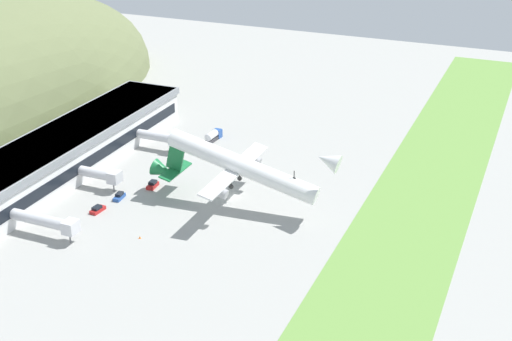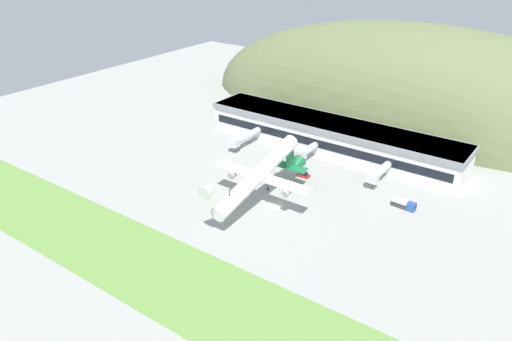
{
  "view_description": "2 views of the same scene",
  "coord_description": "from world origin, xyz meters",
  "px_view_note": "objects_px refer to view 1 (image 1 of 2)",
  "views": [
    {
      "loc": [
        -142.98,
        -66.89,
        79.42
      ],
      "look_at": [
        -1.6,
        -6.88,
        9.02
      ],
      "focal_mm": 50.0,
      "sensor_mm": 36.0,
      "label": 1
    },
    {
      "loc": [
        70.48,
        -109.17,
        75.91
      ],
      "look_at": [
        -7.88,
        0.18,
        9.42
      ],
      "focal_mm": 35.0,
      "sensor_mm": 36.0,
      "label": 2
    }
  ],
  "objects_px": {
    "jetway_1": "(102,175)",
    "cargo_airplane": "(239,167)",
    "service_car_2": "(98,209)",
    "terminal_building": "(57,155)",
    "traffic_cone_0": "(140,237)",
    "service_car_1": "(153,185)",
    "service_car_0": "(119,196)",
    "jetway_2": "(162,137)",
    "jetway_0": "(47,222)",
    "fuel_truck": "(213,136)"
  },
  "relations": [
    {
      "from": "jetway_0",
      "to": "service_car_0",
      "type": "xyz_separation_m",
      "value": [
        22.24,
        -3.87,
        -3.34
      ]
    },
    {
      "from": "jetway_0",
      "to": "jetway_2",
      "type": "xyz_separation_m",
      "value": [
        53.15,
        1.72,
        -0.0
      ]
    },
    {
      "from": "jetway_1",
      "to": "jetway_2",
      "type": "relative_size",
      "value": 0.85
    },
    {
      "from": "jetway_0",
      "to": "service_car_1",
      "type": "distance_m",
      "value": 32.32
    },
    {
      "from": "jetway_2",
      "to": "terminal_building",
      "type": "bearing_deg",
      "value": 147.89
    },
    {
      "from": "traffic_cone_0",
      "to": "service_car_0",
      "type": "bearing_deg",
      "value": 45.18
    },
    {
      "from": "jetway_1",
      "to": "service_car_1",
      "type": "distance_m",
      "value": 12.8
    },
    {
      "from": "terminal_building",
      "to": "service_car_0",
      "type": "bearing_deg",
      "value": -103.19
    },
    {
      "from": "terminal_building",
      "to": "cargo_airplane",
      "type": "relative_size",
      "value": 2.06
    },
    {
      "from": "terminal_building",
      "to": "jetway_0",
      "type": "xyz_separation_m",
      "value": [
        -27.35,
        -17.91,
        -2.08
      ]
    },
    {
      "from": "traffic_cone_0",
      "to": "terminal_building",
      "type": "bearing_deg",
      "value": 61.53
    },
    {
      "from": "traffic_cone_0",
      "to": "cargo_airplane",
      "type": "bearing_deg",
      "value": -31.56
    },
    {
      "from": "terminal_building",
      "to": "service_car_2",
      "type": "distance_m",
      "value": 25.02
    },
    {
      "from": "terminal_building",
      "to": "jetway_2",
      "type": "height_order",
      "value": "terminal_building"
    },
    {
      "from": "terminal_building",
      "to": "jetway_2",
      "type": "bearing_deg",
      "value": -32.11
    },
    {
      "from": "service_car_0",
      "to": "traffic_cone_0",
      "type": "distance_m",
      "value": 20.93
    },
    {
      "from": "jetway_0",
      "to": "service_car_0",
      "type": "relative_size",
      "value": 4.2
    },
    {
      "from": "cargo_airplane",
      "to": "service_car_1",
      "type": "xyz_separation_m",
      "value": [
        0.95,
        24.55,
        -9.81
      ]
    },
    {
      "from": "jetway_2",
      "to": "service_car_2",
      "type": "relative_size",
      "value": 3.28
    },
    {
      "from": "jetway_1",
      "to": "cargo_airplane",
      "type": "relative_size",
      "value": 0.24
    },
    {
      "from": "cargo_airplane",
      "to": "service_car_2",
      "type": "height_order",
      "value": "cargo_airplane"
    },
    {
      "from": "jetway_2",
      "to": "fuel_truck",
      "type": "relative_size",
      "value": 1.88
    },
    {
      "from": "terminal_building",
      "to": "service_car_1",
      "type": "bearing_deg",
      "value": -81.76
    },
    {
      "from": "service_car_2",
      "to": "jetway_0",
      "type": "bearing_deg",
      "value": 168.94
    },
    {
      "from": "jetway_1",
      "to": "jetway_0",
      "type": "bearing_deg",
      "value": -173.57
    },
    {
      "from": "jetway_0",
      "to": "service_car_2",
      "type": "xyz_separation_m",
      "value": [
        14.46,
        -2.83,
        -3.38
      ]
    },
    {
      "from": "jetway_1",
      "to": "fuel_truck",
      "type": "xyz_separation_m",
      "value": [
        40.28,
        -11.22,
        -2.56
      ]
    },
    {
      "from": "terminal_building",
      "to": "fuel_truck",
      "type": "height_order",
      "value": "terminal_building"
    },
    {
      "from": "service_car_2",
      "to": "terminal_building",
      "type": "bearing_deg",
      "value": 58.13
    },
    {
      "from": "jetway_2",
      "to": "traffic_cone_0",
      "type": "distance_m",
      "value": 50.15
    },
    {
      "from": "service_car_2",
      "to": "fuel_truck",
      "type": "xyz_separation_m",
      "value": [
        51.18,
        -5.54,
        0.82
      ]
    },
    {
      "from": "jetway_0",
      "to": "service_car_1",
      "type": "height_order",
      "value": "jetway_0"
    },
    {
      "from": "jetway_0",
      "to": "service_car_1",
      "type": "relative_size",
      "value": 4.08
    },
    {
      "from": "jetway_1",
      "to": "fuel_truck",
      "type": "relative_size",
      "value": 1.59
    },
    {
      "from": "jetway_0",
      "to": "jetway_1",
      "type": "distance_m",
      "value": 25.52
    },
    {
      "from": "service_car_0",
      "to": "service_car_1",
      "type": "bearing_deg",
      "value": -25.42
    },
    {
      "from": "terminal_building",
      "to": "jetway_2",
      "type": "xyz_separation_m",
      "value": [
        25.8,
        -16.19,
        -2.08
      ]
    },
    {
      "from": "cargo_airplane",
      "to": "service_car_0",
      "type": "distance_m",
      "value": 31.42
    },
    {
      "from": "terminal_building",
      "to": "jetway_1",
      "type": "distance_m",
      "value": 15.32
    },
    {
      "from": "service_car_1",
      "to": "traffic_cone_0",
      "type": "relative_size",
      "value": 7.19
    },
    {
      "from": "jetway_0",
      "to": "terminal_building",
      "type": "bearing_deg",
      "value": 33.22
    },
    {
      "from": "jetway_0",
      "to": "cargo_airplane",
      "type": "bearing_deg",
      "value": -47.25
    },
    {
      "from": "traffic_cone_0",
      "to": "service_car_1",
      "type": "bearing_deg",
      "value": 24.22
    },
    {
      "from": "cargo_airplane",
      "to": "traffic_cone_0",
      "type": "bearing_deg",
      "value": 148.44
    },
    {
      "from": "cargo_airplane",
      "to": "service_car_0",
      "type": "xyz_separation_m",
      "value": [
        -7.92,
        28.76,
        -9.85
      ]
    },
    {
      "from": "jetway_1",
      "to": "service_car_0",
      "type": "distance_m",
      "value": 8.13
    },
    {
      "from": "jetway_1",
      "to": "cargo_airplane",
      "type": "bearing_deg",
      "value": -82.3
    },
    {
      "from": "jetway_1",
      "to": "service_car_2",
      "type": "bearing_deg",
      "value": -152.47
    },
    {
      "from": "jetway_1",
      "to": "traffic_cone_0",
      "type": "bearing_deg",
      "value": -129.64
    },
    {
      "from": "jetway_2",
      "to": "service_car_0",
      "type": "xyz_separation_m",
      "value": [
        -30.91,
        -5.58,
        -3.34
      ]
    }
  ]
}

